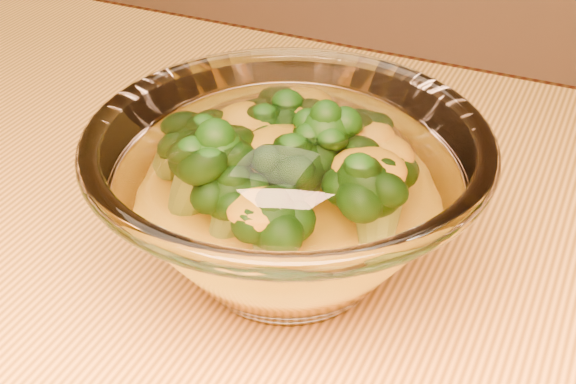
% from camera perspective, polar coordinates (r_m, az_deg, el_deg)
% --- Properties ---
extents(glass_bowl, '(0.23, 0.23, 0.10)m').
position_cam_1_polar(glass_bowl, '(0.47, -0.00, -0.51)').
color(glass_bowl, white).
rests_on(glass_bowl, table).
extents(cheese_sauce, '(0.13, 0.13, 0.04)m').
position_cam_1_polar(cheese_sauce, '(0.48, -0.00, -2.64)').
color(cheese_sauce, orange).
rests_on(cheese_sauce, glass_bowl).
extents(broccoli_heap, '(0.15, 0.13, 0.07)m').
position_cam_1_polar(broccoli_heap, '(0.46, -0.10, 1.64)').
color(broccoli_heap, black).
rests_on(broccoli_heap, cheese_sauce).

